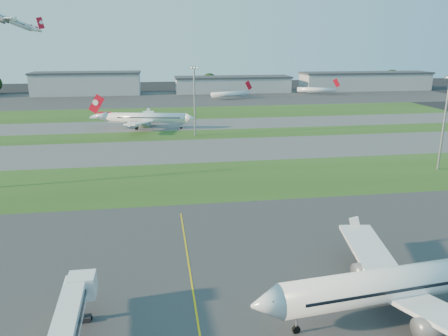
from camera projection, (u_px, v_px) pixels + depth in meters
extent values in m
plane|color=black|center=(158.00, 296.00, 61.26)|extent=(700.00, 700.00, 0.00)
cube|color=#333335|center=(158.00, 295.00, 61.26)|extent=(300.00, 70.00, 0.01)
cube|color=#274416|center=(156.00, 183.00, 110.64)|extent=(300.00, 34.00, 0.01)
cube|color=#515154|center=(156.00, 152.00, 141.98)|extent=(300.00, 32.00, 0.01)
cube|color=#274416|center=(155.00, 136.00, 165.72)|extent=(300.00, 18.00, 0.01)
cube|color=#515154|center=(155.00, 125.00, 186.62)|extent=(300.00, 26.00, 0.01)
cube|color=#274416|center=(155.00, 114.00, 217.96)|extent=(300.00, 40.00, 0.01)
cube|color=#333335|center=(155.00, 99.00, 274.93)|extent=(400.00, 80.00, 0.01)
cube|color=gold|center=(193.00, 293.00, 62.00)|extent=(0.25, 60.00, 0.02)
cube|color=white|center=(82.00, 286.00, 56.30)|extent=(3.40, 3.00, 3.00)
cylinder|color=gray|center=(82.00, 310.00, 55.16)|extent=(0.70, 0.70, 3.20)
cube|color=black|center=(82.00, 319.00, 55.50)|extent=(2.20, 1.20, 0.70)
cylinder|color=white|center=(404.00, 282.00, 55.64)|extent=(34.28, 7.90, 4.31)
cube|color=white|center=(371.00, 253.00, 64.50)|extent=(7.39, 17.55, 1.75)
cylinder|color=slate|center=(435.00, 326.00, 49.89)|extent=(5.01, 3.10, 2.61)
cylinder|color=slate|center=(370.00, 271.00, 62.11)|extent=(5.01, 3.10, 2.61)
cylinder|color=white|center=(147.00, 118.00, 178.42)|extent=(32.50, 10.54, 4.10)
cube|color=red|center=(96.00, 104.00, 177.89)|extent=(6.92, 1.78, 8.16)
cube|color=white|center=(149.00, 116.00, 186.89)|extent=(5.51, 16.35, 1.67)
cube|color=white|center=(139.00, 123.00, 170.35)|extent=(11.37, 16.67, 1.67)
cylinder|color=slate|center=(151.00, 119.00, 184.87)|extent=(4.93, 3.34, 2.48)
cylinder|color=slate|center=(145.00, 125.00, 172.87)|extent=(4.93, 3.34, 2.48)
cylinder|color=white|center=(5.00, 18.00, 240.86)|extent=(26.88, 15.74, 3.58)
cube|color=red|center=(38.00, 10.00, 249.41)|extent=(5.62, 3.00, 7.12)
cube|color=white|center=(9.00, 19.00, 235.59)|extent=(12.37, 13.50, 1.45)
cube|color=white|center=(4.00, 20.00, 247.43)|extent=(7.16, 14.69, 1.45)
cylinder|color=slate|center=(6.00, 21.00, 236.73)|extent=(4.50, 3.69, 2.16)
cylinder|color=slate|center=(3.00, 21.00, 245.31)|extent=(4.50, 3.69, 2.16)
cylinder|color=white|center=(230.00, 94.00, 272.55)|extent=(25.70, 11.15, 3.20)
cube|color=red|center=(249.00, 85.00, 276.88)|extent=(5.01, 1.90, 6.16)
cylinder|color=white|center=(316.00, 90.00, 296.79)|extent=(25.75, 10.92, 3.20)
cube|color=red|center=(336.00, 83.00, 293.54)|extent=(5.02, 1.85, 6.16)
cylinder|color=gray|center=(195.00, 103.00, 162.56)|extent=(0.60, 0.60, 25.00)
cube|color=gray|center=(194.00, 68.00, 158.98)|extent=(3.20, 0.50, 0.80)
cube|color=#FFF2CC|center=(194.00, 68.00, 158.98)|extent=(2.80, 0.70, 0.35)
cylinder|color=gray|center=(444.00, 125.00, 118.60)|extent=(0.60, 0.60, 25.00)
cube|color=#989BA0|center=(87.00, 84.00, 294.90)|extent=(70.00, 22.00, 14.00)
cube|color=#383A3F|center=(86.00, 73.00, 292.80)|extent=(71.40, 23.00, 1.20)
cube|color=#989BA0|center=(233.00, 85.00, 310.09)|extent=(80.00, 22.00, 10.00)
cube|color=#383A3F|center=(233.00, 77.00, 308.54)|extent=(81.60, 23.00, 1.20)
cube|color=#989BA0|center=(365.00, 82.00, 324.44)|extent=(95.00, 22.00, 12.00)
cube|color=#383A3F|center=(366.00, 73.00, 322.62)|extent=(96.90, 23.00, 1.20)
cylinder|color=black|center=(126.00, 90.00, 310.45)|extent=(1.00, 1.00, 3.60)
sphere|color=black|center=(126.00, 84.00, 309.32)|extent=(9.90, 9.90, 9.90)
cylinder|color=black|center=(209.00, 88.00, 321.99)|extent=(1.00, 1.00, 4.20)
sphere|color=black|center=(209.00, 81.00, 320.68)|extent=(11.55, 11.55, 11.55)
cylinder|color=black|center=(308.00, 87.00, 331.12)|extent=(1.00, 1.00, 3.80)
sphere|color=black|center=(308.00, 81.00, 329.94)|extent=(10.45, 10.45, 10.45)
cylinder|color=black|center=(391.00, 84.00, 345.05)|extent=(1.00, 1.00, 4.60)
sphere|color=black|center=(392.00, 78.00, 343.62)|extent=(12.65, 12.65, 12.65)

